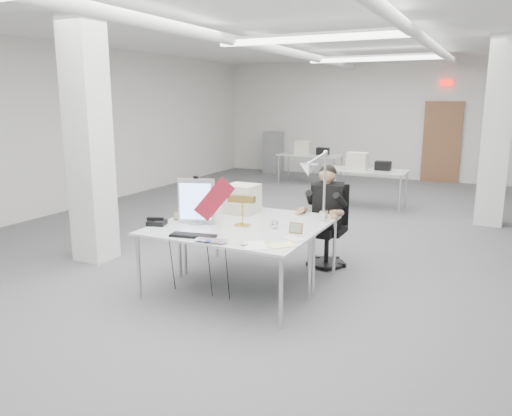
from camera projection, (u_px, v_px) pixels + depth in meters
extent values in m
cube|color=#545356|center=(304.00, 243.00, 7.67)|extent=(10.00, 14.00, 0.02)
cube|color=white|center=(309.00, 22.00, 6.98)|extent=(10.00, 14.00, 0.02)
cube|color=silver|center=(397.00, 120.00, 13.49)|extent=(10.00, 0.02, 3.20)
cube|color=silver|center=(58.00, 129.00, 9.47)|extent=(0.02, 14.00, 3.20)
cube|color=white|center=(89.00, 142.00, 6.56)|extent=(0.45, 0.45, 3.20)
cube|color=white|center=(497.00, 132.00, 8.45)|extent=(0.45, 0.45, 3.20)
cube|color=brown|center=(442.00, 142.00, 13.03)|extent=(0.95, 0.08, 2.10)
cube|color=red|center=(446.00, 83.00, 12.67)|extent=(0.32, 0.06, 0.16)
cylinder|color=silver|center=(234.00, 40.00, 7.54)|extent=(0.16, 13.60, 0.16)
cylinder|color=silver|center=(411.00, 30.00, 6.43)|extent=(0.16, 13.60, 0.16)
cube|color=white|center=(309.00, 39.00, 7.03)|extent=(2.80, 0.14, 0.08)
cube|color=white|center=(374.00, 59.00, 10.55)|extent=(2.80, 0.14, 0.08)
cube|color=silver|center=(223.00, 234.00, 5.32)|extent=(1.80, 0.90, 0.02)
cube|color=silver|center=(260.00, 217.00, 6.11)|extent=(1.80, 0.90, 0.02)
cube|color=silver|center=(367.00, 170.00, 10.06)|extent=(1.60, 0.80, 0.02)
cube|color=silver|center=(310.00, 155.00, 12.85)|extent=(1.60, 0.80, 0.02)
cube|color=gray|center=(273.00, 152.00, 14.88)|extent=(0.45, 0.55, 1.20)
cube|color=#B8B9BE|center=(196.00, 201.00, 5.67)|extent=(0.41, 0.17, 0.52)
cube|color=maroon|center=(214.00, 199.00, 5.52)|extent=(0.43, 0.20, 0.50)
cube|color=black|center=(193.00, 236.00, 5.17)|extent=(0.50, 0.24, 0.02)
imported|color=#B3B2B7|center=(209.00, 242.00, 4.92)|extent=(0.35, 0.24, 0.03)
ellipsoid|color=silver|center=(244.00, 244.00, 4.86)|extent=(0.10, 0.08, 0.03)
cube|color=black|center=(157.00, 223.00, 5.65)|extent=(0.24, 0.23, 0.05)
cube|color=#A07245|center=(179.00, 216.00, 5.86)|extent=(0.14, 0.05, 0.11)
cube|color=#A06E45|center=(296.00, 228.00, 5.29)|extent=(0.15, 0.04, 0.12)
cylinder|color=#B1B1B6|center=(274.00, 224.00, 5.50)|extent=(0.10, 0.04, 0.10)
cube|color=white|center=(255.00, 245.00, 4.85)|extent=(0.34, 0.37, 0.01)
cube|color=#FFF898|center=(282.00, 245.00, 4.86)|extent=(0.30, 0.31, 0.01)
cube|color=silver|center=(294.00, 239.00, 5.09)|extent=(0.26, 0.23, 0.01)
cube|color=beige|center=(242.00, 199.00, 6.23)|extent=(0.39, 0.37, 0.36)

